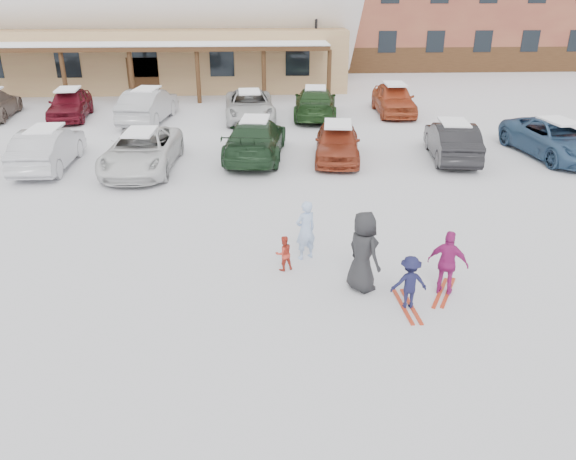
{
  "coord_description": "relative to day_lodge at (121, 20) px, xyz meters",
  "views": [
    {
      "loc": [
        -0.31,
        -10.82,
        6.3
      ],
      "look_at": [
        0.3,
        1.0,
        1.0
      ],
      "focal_mm": 35.0,
      "sensor_mm": 36.0,
      "label": 1
    }
  ],
  "objects": [
    {
      "name": "parked_car_1",
      "position": [
        1.04,
        -18.67,
        -3.22
      ],
      "size": [
        1.62,
        4.44,
        1.45
      ],
      "primitive_type": "imported",
      "rotation": [
        0.0,
        0.0,
        3.16
      ],
      "color": "#B5B5BB",
      "rests_on": "ground"
    },
    {
      "name": "parked_car_10",
      "position": [
        8.24,
        -11.46,
        -3.25
      ],
      "size": [
        2.55,
        5.12,
        1.39
      ],
      "primitive_type": "imported",
      "rotation": [
        0.0,
        0.0,
        0.05
      ],
      "color": "silver",
      "rests_on": "ground"
    },
    {
      "name": "toddler_red",
      "position": [
        9.2,
        -27.02,
        -3.51
      ],
      "size": [
        0.51,
        0.46,
        0.87
      ],
      "primitive_type": "imported",
      "rotation": [
        0.0,
        0.0,
        3.51
      ],
      "color": "red",
      "rests_on": "ground"
    },
    {
      "name": "ground",
      "position": [
        9.0,
        -27.96,
        -3.94
      ],
      "size": [
        160.0,
        160.0,
        0.0
      ],
      "primitive_type": "plane",
      "color": "white",
      "rests_on": "ground"
    },
    {
      "name": "day_lodge",
      "position": [
        0.0,
        0.0,
        0.0
      ],
      "size": [
        29.12,
        12.5,
        10.38
      ],
      "color": "tan",
      "rests_on": "ground"
    },
    {
      "name": "child_magenta",
      "position": [
        12.66,
        -28.3,
        -3.2
      ],
      "size": [
        0.94,
        0.73,
        1.48
      ],
      "primitive_type": "imported",
      "rotation": [
        0.0,
        0.0,
        2.65
      ],
      "color": "#A32171",
      "rests_on": "ground"
    },
    {
      "name": "parked_car_8",
      "position": [
        -0.57,
        -10.68,
        -3.22
      ],
      "size": [
        2.1,
        4.38,
        1.44
      ],
      "primitive_type": "imported",
      "rotation": [
        0.0,
        0.0,
        0.1
      ],
      "color": "maroon",
      "rests_on": "ground"
    },
    {
      "name": "parked_car_4",
      "position": [
        11.62,
        -18.25,
        -3.25
      ],
      "size": [
        2.15,
        4.26,
        1.39
      ],
      "primitive_type": "imported",
      "rotation": [
        0.0,
        0.0,
        -0.13
      ],
      "color": "#93371F",
      "rests_on": "ground"
    },
    {
      "name": "parked_car_5",
      "position": [
        15.98,
        -18.35,
        -3.24
      ],
      "size": [
        2.05,
        4.46,
        1.42
      ],
      "primitive_type": "imported",
      "rotation": [
        0.0,
        0.0,
        3.01
      ],
      "color": "black",
      "rests_on": "ground"
    },
    {
      "name": "parked_car_3",
      "position": [
        8.53,
        -17.79,
        -3.2
      ],
      "size": [
        2.66,
        5.36,
        1.5
      ],
      "primitive_type": "imported",
      "rotation": [
        0.0,
        0.0,
        3.03
      ],
      "color": "#1C361F",
      "rests_on": "ground"
    },
    {
      "name": "skis_child_navy",
      "position": [
        11.71,
        -28.82,
        -3.93
      ],
      "size": [
        0.27,
        1.41,
        0.03
      ],
      "primitive_type": "cube",
      "rotation": [
        0.0,
        0.0,
        3.19
      ],
      "color": "#B13119",
      "rests_on": "ground"
    },
    {
      "name": "child_navy",
      "position": [
        11.71,
        -28.82,
        -3.36
      ],
      "size": [
        0.78,
        0.48,
        1.18
      ],
      "primitive_type": "imported",
      "rotation": [
        0.0,
        0.0,
        3.19
      ],
      "color": "#151639",
      "rests_on": "ground"
    },
    {
      "name": "lamp_post",
      "position": [
        12.21,
        -3.34,
        -0.14
      ],
      "size": [
        0.5,
        0.25,
        6.79
      ],
      "color": "black",
      "rests_on": "ground"
    },
    {
      "name": "parked_car_11",
      "position": [
        11.47,
        -11.05,
        -3.21
      ],
      "size": [
        2.54,
        5.21,
        1.46
      ],
      "primitive_type": "imported",
      "rotation": [
        0.0,
        0.0,
        3.04
      ],
      "color": "#1E3D1A",
      "rests_on": "ground"
    },
    {
      "name": "parked_car_12",
      "position": [
        15.53,
        -10.46,
        -3.19
      ],
      "size": [
        1.93,
        4.5,
        1.52
      ],
      "primitive_type": "imported",
      "rotation": [
        0.0,
        0.0,
        -0.03
      ],
      "color": "#AE4524",
      "rests_on": "ground"
    },
    {
      "name": "bystander_dark",
      "position": [
        10.88,
        -28.0,
        -3.03
      ],
      "size": [
        0.95,
        1.07,
        1.83
      ],
      "primitive_type": "imported",
      "rotation": [
        0.0,
        0.0,
        2.1
      ],
      "color": "black",
      "rests_on": "ground"
    },
    {
      "name": "parked_car_6",
      "position": [
        20.08,
        -18.26,
        -3.24
      ],
      "size": [
        2.96,
        5.31,
        1.4
      ],
      "primitive_type": "imported",
      "rotation": [
        0.0,
        0.0,
        0.13
      ],
      "color": "#315074",
      "rests_on": "ground"
    },
    {
      "name": "parked_car_2",
      "position": [
        4.47,
        -19.07,
        -3.25
      ],
      "size": [
        2.49,
        5.1,
        1.4
      ],
      "primitive_type": "imported",
      "rotation": [
        0.0,
        0.0,
        -0.03
      ],
      "color": "silver",
      "rests_on": "ground"
    },
    {
      "name": "parked_car_9",
      "position": [
        3.39,
        -11.54,
        -3.16
      ],
      "size": [
        2.29,
        4.96,
        1.57
      ],
      "primitive_type": "imported",
      "rotation": [
        0.0,
        0.0,
        3.01
      ],
      "color": "#A7A7AB",
      "rests_on": "ground"
    },
    {
      "name": "adult_skier",
      "position": [
        9.75,
        -26.44,
        -3.19
      ],
      "size": [
        0.65,
        0.57,
        1.5
      ],
      "primitive_type": "imported",
      "rotation": [
        0.0,
        0.0,
        3.62
      ],
      "color": "#A3BFEA",
      "rests_on": "ground"
    },
    {
      "name": "skis_child_magenta",
      "position": [
        12.66,
        -28.3,
        -3.93
      ],
      "size": [
        0.84,
        1.33,
        0.03
      ],
      "primitive_type": "cube",
      "rotation": [
        0.0,
        0.0,
        2.65
      ],
      "color": "#B13119",
      "rests_on": "ground"
    }
  ]
}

